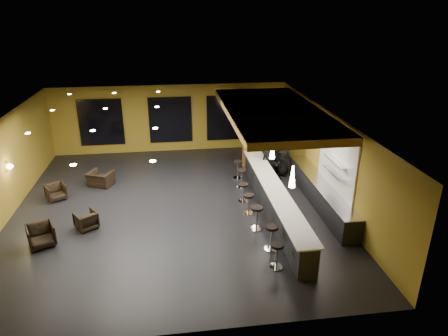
{
  "coord_description": "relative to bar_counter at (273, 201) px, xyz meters",
  "views": [
    {
      "loc": [
        0.03,
        -13.86,
        7.26
      ],
      "look_at": [
        2.0,
        0.5,
        1.3
      ],
      "focal_mm": 32.0,
      "sensor_mm": 36.0,
      "label": 1
    }
  ],
  "objects": [
    {
      "name": "bar_stool_3",
      "position": [
        -0.93,
        0.08,
        -0.0
      ],
      "size": [
        0.39,
        0.39,
        0.78
      ],
      "rotation": [
        0.0,
        0.0,
        -0.21
      ],
      "color": "silver",
      "rests_on": "floor"
    },
    {
      "name": "bar_stool_6",
      "position": [
        -0.77,
        3.36,
        0.02
      ],
      "size": [
        0.41,
        0.41,
        0.82
      ],
      "rotation": [
        0.0,
        0.0,
        -0.15
      ],
      "color": "silver",
      "rests_on": "floor"
    },
    {
      "name": "floor",
      "position": [
        -3.65,
        1.0,
        -0.55
      ],
      "size": [
        12.0,
        13.0,
        0.1
      ],
      "primitive_type": "cube",
      "color": "black",
      "rests_on": "ground"
    },
    {
      "name": "window_center",
      "position": [
        -3.65,
        7.44,
        1.2
      ],
      "size": [
        2.2,
        0.06,
        2.4
      ],
      "primitive_type": "cube",
      "color": "black",
      "rests_on": "wall_back"
    },
    {
      "name": "staff_a",
      "position": [
        0.5,
        2.83,
        0.43
      ],
      "size": [
        0.73,
        0.52,
        1.87
      ],
      "primitive_type": "imported",
      "rotation": [
        0.0,
        0.0,
        0.11
      ],
      "color": "black",
      "rests_on": "floor"
    },
    {
      "name": "bar_stool_5",
      "position": [
        -0.78,
        2.37,
        0.01
      ],
      "size": [
        0.4,
        0.4,
        0.8
      ],
      "rotation": [
        0.0,
        0.0,
        -0.24
      ],
      "color": "silver",
      "rests_on": "floor"
    },
    {
      "name": "armchair_d",
      "position": [
        -6.75,
        3.39,
        -0.18
      ],
      "size": [
        1.25,
        1.18,
        0.64
      ],
      "primitive_type": "imported",
      "rotation": [
        0.0,
        0.0,
        2.74
      ],
      "color": "black",
      "rests_on": "floor"
    },
    {
      "name": "armchair_c",
      "position": [
        -8.33,
        2.28,
        -0.18
      ],
      "size": [
        0.96,
        0.97,
        0.65
      ],
      "primitive_type": "imported",
      "rotation": [
        0.0,
        0.0,
        0.54
      ],
      "color": "black",
      "rests_on": "floor"
    },
    {
      "name": "pendant_2",
      "position": [
        0.0,
        3.0,
        1.85
      ],
      "size": [
        0.2,
        0.2,
        0.7
      ],
      "primitive_type": "cone",
      "color": "white",
      "rests_on": "wood_soffit"
    },
    {
      "name": "pendant_0",
      "position": [
        0.0,
        -2.0,
        1.85
      ],
      "size": [
        0.2,
        0.2,
        0.7
      ],
      "primitive_type": "cone",
      "color": "white",
      "rests_on": "wood_soffit"
    },
    {
      "name": "wall_shelf_upper",
      "position": [
        2.17,
        -0.2,
        1.55
      ],
      "size": [
        0.3,
        1.5,
        0.03
      ],
      "primitive_type": "cube",
      "color": "silver",
      "rests_on": "wall_right"
    },
    {
      "name": "wall_shelf_lower",
      "position": [
        2.17,
        -0.2,
        1.1
      ],
      "size": [
        0.3,
        1.5,
        0.03
      ],
      "primitive_type": "cube",
      "color": "silver",
      "rests_on": "wall_right"
    },
    {
      "name": "wood_soffit",
      "position": [
        0.35,
        2.0,
        2.86
      ],
      "size": [
        3.6,
        8.0,
        0.28
      ],
      "primitive_type": "cube",
      "color": "olive",
      "rests_on": "ceiling"
    },
    {
      "name": "bar_stool_1",
      "position": [
        -0.66,
        -2.34,
        0.04
      ],
      "size": [
        0.43,
        0.43,
        0.84
      ],
      "rotation": [
        0.0,
        0.0,
        -0.09
      ],
      "color": "silver",
      "rests_on": "floor"
    },
    {
      "name": "bar_stool_2",
      "position": [
        -0.87,
        -1.06,
        0.05
      ],
      "size": [
        0.44,
        0.44,
        0.86
      ],
      "rotation": [
        0.0,
        0.0,
        -0.06
      ],
      "color": "silver",
      "rests_on": "floor"
    },
    {
      "name": "window_left",
      "position": [
        -7.15,
        7.44,
        1.2
      ],
      "size": [
        2.2,
        0.06,
        2.4
      ],
      "primitive_type": "cube",
      "color": "black",
      "rests_on": "wall_back"
    },
    {
      "name": "pendant_1",
      "position": [
        0.0,
        0.5,
        1.85
      ],
      "size": [
        0.2,
        0.2,
        0.7
      ],
      "primitive_type": "cone",
      "color": "white",
      "rests_on": "wood_soffit"
    },
    {
      "name": "wall_front",
      "position": [
        -3.65,
        -5.55,
        1.25
      ],
      "size": [
        12.0,
        0.1,
        3.5
      ],
      "primitive_type": "cube",
      "color": "olive",
      "rests_on": "floor"
    },
    {
      "name": "staff_c",
      "position": [
        1.26,
        3.45,
        0.37
      ],
      "size": [
        0.99,
        0.8,
        1.75
      ],
      "primitive_type": "imported",
      "rotation": [
        0.0,
        0.0,
        -0.33
      ],
      "color": "black",
      "rests_on": "floor"
    },
    {
      "name": "prep_counter",
      "position": [
        2.0,
        0.5,
        -0.07
      ],
      "size": [
        0.7,
        6.0,
        0.86
      ],
      "primitive_type": "cube",
      "color": "black",
      "rests_on": "floor"
    },
    {
      "name": "wall_sconce",
      "position": [
        -9.53,
        1.5,
        1.3
      ],
      "size": [
        0.22,
        0.22,
        0.22
      ],
      "primitive_type": "sphere",
      "color": "#FFE5B2",
      "rests_on": "wall_left"
    },
    {
      "name": "armchair_a",
      "position": [
        -7.96,
        -1.11,
        -0.13
      ],
      "size": [
        1.05,
        1.06,
        0.74
      ],
      "primitive_type": "imported",
      "rotation": [
        0.0,
        0.0,
        0.43
      ],
      "color": "black",
      "rests_on": "floor"
    },
    {
      "name": "bar_top",
      "position": [
        0.0,
        0.0,
        0.52
      ],
      "size": [
        0.78,
        8.1,
        0.05
      ],
      "primitive_type": "cube",
      "color": "silver",
      "rests_on": "bar_counter"
    },
    {
      "name": "armchair_b",
      "position": [
        -6.73,
        -0.2,
        -0.18
      ],
      "size": [
        0.95,
        0.95,
        0.63
      ],
      "primitive_type": "imported",
      "rotation": [
        0.0,
        0.0,
        3.73
      ],
      "color": "black",
      "rests_on": "floor"
    },
    {
      "name": "wall_left",
      "position": [
        -9.7,
        1.0,
        1.25
      ],
      "size": [
        0.1,
        13.0,
        3.5
      ],
      "primitive_type": "cube",
      "color": "olive",
      "rests_on": "floor"
    },
    {
      "name": "bar_counter",
      "position": [
        0.0,
        0.0,
        0.0
      ],
      "size": [
        0.6,
        8.0,
        1.0
      ],
      "primitive_type": "cube",
      "color": "black",
      "rests_on": "floor"
    },
    {
      "name": "staff_b",
      "position": [
        0.93,
        2.96,
        0.33
      ],
      "size": [
        0.83,
        0.66,
        1.66
      ],
      "primitive_type": "imported",
      "rotation": [
        0.0,
        0.0,
        0.03
      ],
      "color": "black",
      "rests_on": "floor"
    },
    {
      "name": "tile_backsplash",
      "position": [
        2.31,
        0.0,
        1.5
      ],
      "size": [
        0.06,
        3.2,
        2.4
      ],
      "primitive_type": "cube",
      "color": "white",
      "rests_on": "wall_right"
    },
    {
      "name": "bar_stool_0",
      "position": [
        -0.74,
        -3.3,
        0.02
      ],
      "size": [
        0.41,
        0.41,
        0.81
      ],
      "rotation": [
        0.0,
        0.0,
        0.08
      ],
      "color": "silver",
      "rests_on": "floor"
    },
    {
      "name": "wall_back",
      "position": [
        -3.65,
        7.55,
        1.25
      ],
      "size": [
        12.0,
        0.1,
        3.5
      ],
      "primitive_type": "cube",
      "color": "olive",
      "rests_on": "floor"
    },
    {
      "name": "ceiling",
      "position": [
        -3.65,
        1.0,
        3.05
      ],
      "size": [
        12.0,
        13.0,
        0.1
      ],
      "primitive_type": "cube",
      "color": "black"
    },
    {
      "name": "bar_stool_4",
      "position": [
        -0.94,
        1.06,
        -0.01
      ],
      "size": [
        0.39,
        0.39,
        0.77
      ],
      "rotation": [
        0.0,
        0.0,
        -0.27
      ],
      "color": "silver",
      "rests_on": "floor"
    },
    {
      "name": "prep_top",
      "position": [
        2.0,
        0.5,
        0.39
      ],
      "size": [
        0.72,
        6.0,
        0.03
      ],
      "primitive_type": "cube",
      "color": "silver",
      "rests_on": "prep_counter"
    },
    {
      "name": "wall_right",
      "position": [
        2.4,
        1.0,
        1.25
      ],
      "size": [
        0.1,
        13.0,
        3.5
      ],
      "primitive_type": "cube",
      "color": "olive",
      "rests_on": "floor"
    },
    {
      "name": "column",
      "position": [
        0.0,
        4.6,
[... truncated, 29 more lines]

